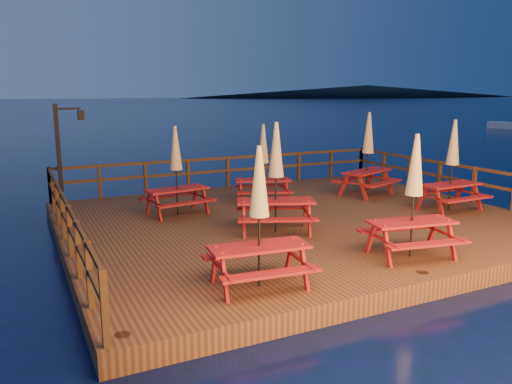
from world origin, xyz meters
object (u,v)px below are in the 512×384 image
lamp_post (64,145)px  picnic_table_2 (263,162)px  picnic_table_0 (176,169)px  picnic_table_1 (368,153)px

lamp_post → picnic_table_2: lamp_post is taller
picnic_table_0 → picnic_table_1: (6.38, -0.17, 0.13)m
picnic_table_0 → picnic_table_1: picnic_table_1 is taller
lamp_post → picnic_table_1: lamp_post is taller
picnic_table_2 → picnic_table_1: bearing=13.0°
lamp_post → picnic_table_2: 5.96m
picnic_table_0 → picnic_table_2: size_ratio=1.02×
picnic_table_2 → lamp_post: bearing=177.0°
lamp_post → picnic_table_0: bearing=-46.8°
picnic_table_1 → lamp_post: bearing=141.5°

